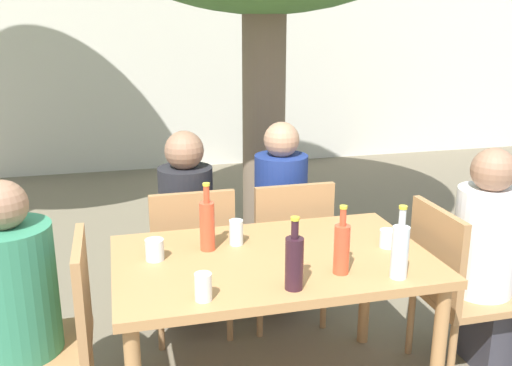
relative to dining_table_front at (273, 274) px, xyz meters
name	(u,v)px	position (x,y,z in m)	size (l,w,h in m)	color
cafe_building_wall	(166,48)	(0.00, 4.50, 0.75)	(10.00, 0.08, 2.80)	silver
dining_table_front	(273,274)	(0.00, 0.00, 0.00)	(1.38, 0.84, 0.73)	#B27F4C
patio_chair_0	(58,332)	(-0.92, 0.00, -0.15)	(0.44, 0.44, 0.88)	#A87A4C
patio_chair_1	(454,283)	(0.92, 0.00, -0.15)	(0.44, 0.44, 0.88)	#A87A4C
patio_chair_2	(191,255)	(-0.28, 0.65, -0.15)	(0.44, 0.44, 0.88)	#A87A4C
patio_chair_3	(288,245)	(0.28, 0.65, -0.15)	(0.44, 0.44, 0.88)	#A87A4C
person_seated_1	(496,274)	(1.16, 0.00, -0.14)	(0.55, 0.30, 1.16)	#383842
person_seated_2	(185,236)	(-0.28, 0.89, -0.14)	(0.30, 0.55, 1.15)	#383842
person_seated_3	(276,227)	(0.28, 0.89, -0.13)	(0.31, 0.55, 1.18)	#383842
soda_bottle_0	(207,224)	(-0.26, 0.14, 0.21)	(0.07, 0.07, 0.31)	#DB4C2D
water_bottle_1	(400,250)	(0.43, -0.33, 0.20)	(0.07, 0.07, 0.30)	silver
wine_bottle_2	(294,261)	(-0.01, -0.32, 0.20)	(0.07, 0.07, 0.29)	#331923
soda_bottle_3	(342,247)	(0.22, -0.23, 0.20)	(0.06, 0.06, 0.29)	#DB4C2D
drinking_glass_0	(236,232)	(-0.13, 0.17, 0.14)	(0.06, 0.06, 0.12)	silver
drinking_glass_1	(388,238)	(0.54, -0.03, 0.13)	(0.07, 0.07, 0.08)	silver
drinking_glass_2	(155,250)	(-0.50, 0.09, 0.13)	(0.08, 0.08, 0.09)	silver
drinking_glass_3	(203,287)	(-0.36, -0.32, 0.14)	(0.07, 0.07, 0.11)	silver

